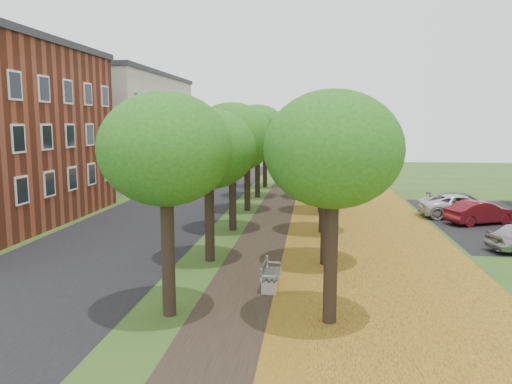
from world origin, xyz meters
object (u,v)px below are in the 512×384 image
(car_red, at_px, (480,213))
(bench, at_px, (270,274))
(car_grey, at_px, (464,204))
(car_white, at_px, (462,206))

(car_red, bearing_deg, bench, 114.27)
(bench, relative_size, car_grey, 0.41)
(bench, xyz_separation_m, car_white, (10.52, 14.21, 0.24))
(car_white, bearing_deg, car_grey, -24.60)
(bench, height_order, car_white, car_white)
(car_grey, bearing_deg, car_white, 163.42)
(bench, distance_m, car_white, 17.68)
(car_grey, xyz_separation_m, car_white, (-0.49, -1.23, 0.05))
(bench, bearing_deg, car_white, -34.97)
(bench, bearing_deg, car_red, -40.29)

